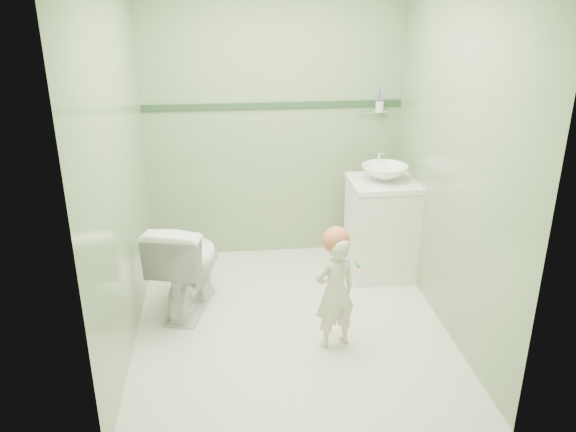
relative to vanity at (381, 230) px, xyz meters
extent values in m
plane|color=beige|center=(-0.84, -0.70, -0.40)|extent=(2.50, 2.50, 0.00)
cube|color=#81A676|center=(-0.84, 0.55, 0.80)|extent=(2.20, 0.04, 2.40)
cube|color=#81A676|center=(-0.84, -1.95, 0.80)|extent=(2.20, 0.04, 2.40)
cube|color=#81A676|center=(-1.94, -0.70, 0.80)|extent=(0.04, 2.50, 2.40)
cube|color=#81A676|center=(0.26, -0.70, 0.80)|extent=(0.04, 2.50, 2.40)
cube|color=#29432C|center=(-0.84, 0.54, 0.95)|extent=(2.20, 0.02, 0.05)
cube|color=silver|center=(0.00, 0.00, 0.00)|extent=(0.52, 0.50, 0.80)
cube|color=white|center=(0.00, 0.00, 0.41)|extent=(0.54, 0.52, 0.04)
imported|color=white|center=(0.00, 0.00, 0.49)|extent=(0.37, 0.37, 0.13)
cylinder|color=silver|center=(0.00, 0.20, 0.55)|extent=(0.03, 0.03, 0.18)
cylinder|color=silver|center=(0.00, 0.15, 0.63)|extent=(0.02, 0.12, 0.02)
cylinder|color=silver|center=(0.00, 0.50, 0.88)|extent=(0.26, 0.02, 0.02)
cylinder|color=silver|center=(0.06, 0.48, 0.93)|extent=(0.07, 0.07, 0.09)
cylinder|color=#2D37CE|center=(0.05, 0.47, 1.00)|extent=(0.01, 0.01, 0.17)
cylinder|color=#9751C0|center=(0.06, 0.46, 1.00)|extent=(0.01, 0.01, 0.17)
imported|color=white|center=(-1.58, -0.40, -0.03)|extent=(0.60, 0.81, 0.74)
imported|color=beige|center=(-0.58, -1.01, 0.00)|extent=(0.34, 0.28, 0.81)
sphere|color=#BC6447|center=(-0.58, -0.98, 0.37)|extent=(0.18, 0.18, 0.18)
cylinder|color=#009464|center=(-0.46, -1.11, 0.25)|extent=(0.03, 0.14, 0.06)
cube|color=white|center=(-0.53, -1.08, 0.29)|extent=(0.03, 0.02, 0.02)
camera|label=1|loc=(-1.26, -4.33, 1.92)|focal=36.29mm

